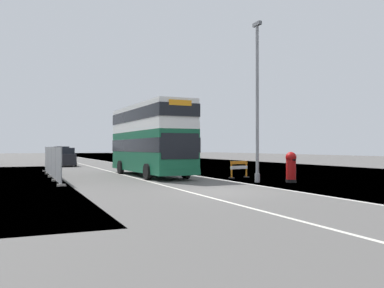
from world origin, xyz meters
The scene contains 8 objects.
ground centered at (0.64, 0.14, -0.05)m, with size 140.00×280.00×0.10m.
double_decker_bus centered at (0.21, 11.08, 2.61)m, with size 3.10×10.99×4.90m.
lamppost_foreground centered at (4.25, 3.55, 4.32)m, with size 0.29×0.70×9.12m.
red_pillar_postbox centered at (5.95, 2.71, 0.95)m, with size 0.62×0.62×1.73m.
roadworks_barrier centered at (4.93, 6.81, 0.68)m, with size 1.55×0.81×1.10m.
construction_site_fence centered at (-6.20, 12.29, 0.98)m, with size 0.44×13.80×2.05m.
car_oncoming_near centered at (-3.68, 28.83, 0.93)m, with size 2.02×4.30×1.96m.
car_receding_mid centered at (-3.44, 35.97, 1.00)m, with size 2.00×4.30×2.12m.
Camera 1 is at (-8.19, -16.12, 1.97)m, focal length 37.90 mm.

